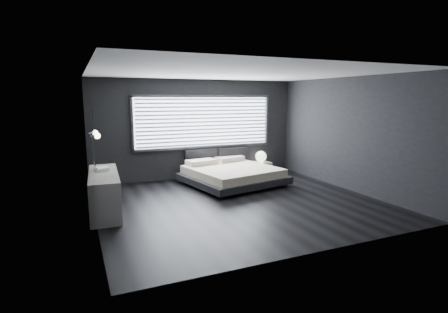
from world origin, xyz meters
name	(u,v)px	position (x,y,z in m)	size (l,w,h in m)	color
room	(240,140)	(0.00, 0.00, 1.40)	(6.04, 6.00, 2.80)	black
window	(205,122)	(0.20, 2.70, 1.61)	(4.14, 0.09, 1.52)	white
headboard	(217,157)	(0.55, 2.64, 0.57)	(1.96, 0.16, 0.52)	black
sconce_near	(97,136)	(-2.88, 0.05, 1.60)	(0.18, 0.11, 0.11)	silver
sconce_far	(95,133)	(-2.88, 0.65, 1.60)	(0.18, 0.11, 0.11)	silver
wall_art_upper	(93,125)	(-2.98, -0.55, 1.85)	(0.01, 0.48, 0.48)	#47474C
wall_art_lower	(94,151)	(-2.98, -0.30, 1.38)	(0.01, 0.48, 0.48)	#47474C
bed	(232,174)	(0.54, 1.59, 0.28)	(2.69, 2.61, 0.60)	black
nightstand	(260,168)	(1.92, 2.50, 0.17)	(0.59, 0.50, 0.35)	silver
orb_lamp	(261,156)	(1.95, 2.52, 0.51)	(0.33, 0.33, 0.33)	white
dresser	(105,192)	(-2.78, 0.54, 0.40)	(0.69, 2.03, 0.80)	silver
book_stack	(102,169)	(-2.78, 0.78, 0.83)	(0.28, 0.37, 0.07)	white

